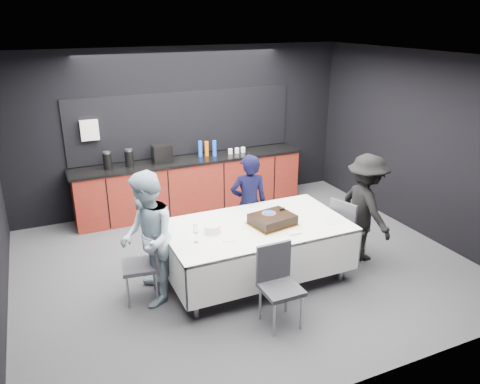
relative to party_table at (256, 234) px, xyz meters
name	(u,v)px	position (x,y,z in m)	size (l,w,h in m)	color
ground	(243,264)	(0.00, 0.40, -0.64)	(6.00, 6.00, 0.00)	#444449
room_shell	(243,135)	(0.00, 0.40, 1.22)	(6.04, 5.04, 2.82)	white
kitchenette	(190,180)	(-0.02, 2.62, -0.10)	(4.10, 0.64, 2.05)	maroon
party_table	(256,234)	(0.00, 0.00, 0.00)	(2.32, 1.32, 0.78)	#99999E
cake_assembly	(272,220)	(0.19, -0.08, 0.21)	(0.62, 0.54, 0.17)	gold
plate_stack	(212,228)	(-0.59, 0.02, 0.19)	(0.21, 0.21, 0.10)	white
loose_plate_near	(230,238)	(-0.46, -0.23, 0.14)	(0.20, 0.20, 0.01)	white
loose_plate_right_a	(292,211)	(0.63, 0.18, 0.14)	(0.22, 0.22, 0.01)	white
loose_plate_right_b	(331,222)	(0.92, -0.32, 0.14)	(0.19, 0.19, 0.01)	white
loose_plate_far	(246,214)	(0.03, 0.36, 0.14)	(0.18, 0.18, 0.01)	white
fork_pile	(294,233)	(0.30, -0.43, 0.15)	(0.16, 0.10, 0.02)	white
champagne_flute	(195,230)	(-0.86, -0.16, 0.30)	(0.06, 0.06, 0.22)	white
chair_left	(146,259)	(-1.40, 0.14, -0.11)	(0.48, 0.48, 0.92)	#323338
chair_right	(346,226)	(1.36, -0.08, -0.11)	(0.53, 0.53, 0.92)	#323338
chair_near	(278,279)	(-0.17, -0.91, -0.11)	(0.42, 0.42, 0.92)	#323338
person_center	(249,204)	(0.25, 0.74, 0.10)	(0.54, 0.35, 1.48)	black
person_left	(147,239)	(-1.38, 0.08, 0.18)	(0.79, 0.62, 1.63)	#9EB8C7
person_right	(365,208)	(1.65, -0.09, 0.12)	(0.99, 0.57, 1.53)	black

